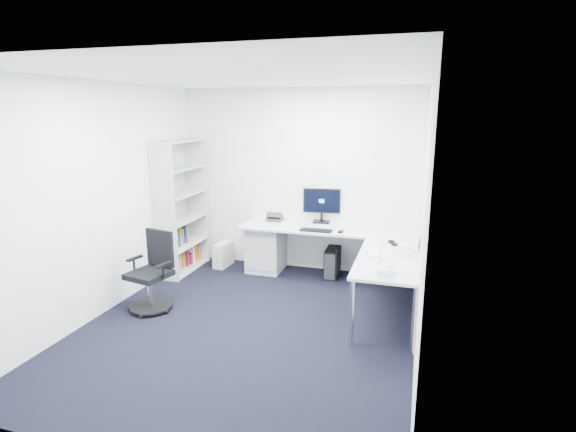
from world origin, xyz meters
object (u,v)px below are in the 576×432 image
(bookshelf, at_px, (181,207))
(monitor, at_px, (322,205))
(l_desk, at_px, (323,261))
(task_chair, at_px, (149,272))
(laptop, at_px, (404,243))

(bookshelf, height_order, monitor, bookshelf)
(l_desk, distance_m, monitor, 0.91)
(l_desk, relative_size, bookshelf, 1.30)
(l_desk, height_order, task_chair, task_chair)
(l_desk, relative_size, laptop, 7.28)
(laptop, bearing_deg, l_desk, 143.09)
(monitor, height_order, laptop, monitor)
(bookshelf, distance_m, monitor, 2.08)
(l_desk, height_order, laptop, laptop)
(l_desk, bearing_deg, monitor, 105.59)
(monitor, bearing_deg, bookshelf, -170.24)
(bookshelf, relative_size, monitor, 3.59)
(laptop, bearing_deg, monitor, 126.90)
(l_desk, relative_size, task_chair, 2.68)
(l_desk, bearing_deg, bookshelf, 178.68)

